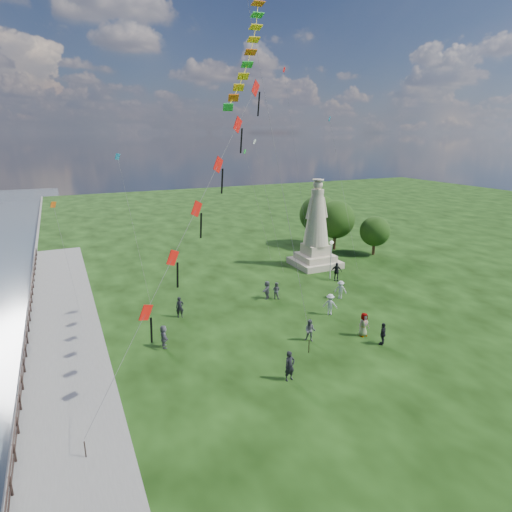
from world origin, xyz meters
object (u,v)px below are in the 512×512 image
person_0 (290,366)px  person_6 (180,307)px  person_1 (310,331)px  lamppost (331,252)px  person_9 (336,271)px  person_8 (341,290)px  person_3 (383,334)px  person_5 (164,336)px  person_2 (330,304)px  person_7 (276,290)px  person_4 (364,325)px  statue (316,234)px  person_11 (267,290)px

person_0 → person_6: (-3.42, 11.38, -0.08)m
person_0 → person_1: 5.18m
lamppost → person_9: lamppost is taller
lamppost → person_8: size_ratio=2.42×
person_3 → person_5: size_ratio=1.00×
person_2 → person_9: person_9 is taller
person_2 → person_7: bearing=-24.1°
lamppost → person_4: 12.58m
person_3 → person_6: person_6 is taller
lamppost → statue: bearing=77.0°
lamppost → person_1: 13.86m
person_7 → person_4: bearing=157.2°
person_5 → person_0: bearing=-134.4°
person_3 → person_11: size_ratio=0.99×
statue → person_4: statue is taller
statue → person_9: size_ratio=5.11×
person_7 → person_2: bearing=168.1°
person_4 → person_6: (-10.95, 8.63, -0.04)m
person_0 → person_6: bearing=101.1°
person_6 → person_9: person_9 is taller
person_1 → person_2: (3.85, 3.20, 0.07)m
person_0 → person_5: 9.07m
person_4 → person_2: bearing=87.5°
person_4 → person_11: bearing=105.2°
person_3 → person_8: size_ratio=0.99×
person_7 → person_9: 7.74m
person_1 → person_3: person_1 is taller
person_7 → person_8: size_ratio=0.93×
person_0 → person_8: (10.33, 9.38, -0.11)m
statue → person_11: (-9.01, -6.43, -2.72)m
person_2 → person_5: person_2 is taller
person_4 → person_11: 9.79m
person_6 → person_9: size_ratio=0.91×
person_1 → person_11: (0.85, 8.40, 0.00)m
lamppost → person_6: lamppost is taller
person_0 → person_8: size_ratio=1.14×
person_1 → person_5: (-9.36, 3.40, -0.00)m
person_6 → person_4: bearing=-28.1°
person_3 → person_5: (-13.60, 5.90, -0.00)m
person_0 → person_3: 7.99m
person_0 → person_4: person_0 is taller
person_2 → person_9: (5.25, 6.61, 0.05)m
person_5 → person_7: size_ratio=1.07×
statue → person_3: bearing=-107.4°
person_2 → person_8: (2.82, 2.52, -0.06)m
person_3 → person_8: bearing=-139.4°
person_7 → person_5: bearing=75.9°
person_5 → person_9: person_9 is taller
lamppost → person_7: bearing=-161.6°
person_0 → person_2: bearing=36.8°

